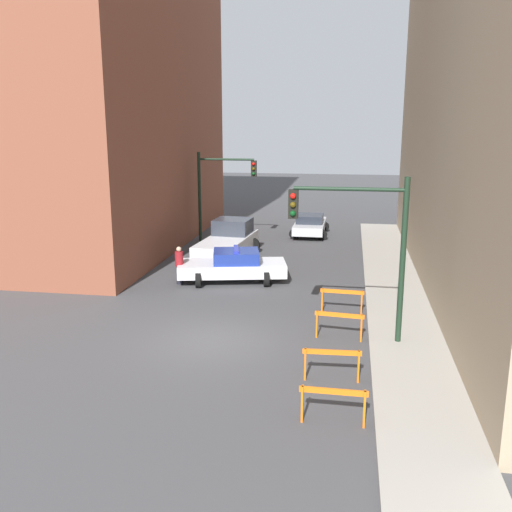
% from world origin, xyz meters
% --- Properties ---
extents(ground_plane, '(120.00, 120.00, 0.00)m').
position_xyz_m(ground_plane, '(0.00, 0.00, 0.00)').
color(ground_plane, '#424244').
extents(sidewalk_right, '(2.40, 44.00, 0.12)m').
position_xyz_m(sidewalk_right, '(6.20, 0.00, 0.06)').
color(sidewalk_right, '#9E998E').
rests_on(sidewalk_right, ground_plane).
extents(building_corner_left, '(14.00, 20.00, 24.72)m').
position_xyz_m(building_corner_left, '(-12.00, 14.00, 12.36)').
color(building_corner_left, brown).
rests_on(building_corner_left, ground_plane).
extents(traffic_light_near, '(3.64, 0.35, 5.20)m').
position_xyz_m(traffic_light_near, '(4.73, 0.63, 3.53)').
color(traffic_light_near, black).
rests_on(traffic_light_near, sidewalk_right).
extents(traffic_light_far, '(3.44, 0.35, 5.20)m').
position_xyz_m(traffic_light_far, '(-3.30, 15.10, 3.40)').
color(traffic_light_far, black).
rests_on(traffic_light_far, ground_plane).
extents(police_car, '(4.99, 2.98, 1.52)m').
position_xyz_m(police_car, '(-0.74, 6.92, 0.72)').
color(police_car, white).
rests_on(police_car, ground_plane).
extents(white_truck, '(2.95, 5.56, 1.90)m').
position_xyz_m(white_truck, '(-1.91, 11.31, 0.91)').
color(white_truck, silver).
rests_on(white_truck, ground_plane).
extents(parked_car_near, '(2.29, 4.31, 1.31)m').
position_xyz_m(parked_car_near, '(1.83, 17.96, 0.67)').
color(parked_car_near, silver).
rests_on(parked_car_near, ground_plane).
extents(pedestrian_crossing, '(0.36, 0.36, 1.66)m').
position_xyz_m(pedestrian_crossing, '(-2.97, 6.19, 0.86)').
color(pedestrian_crossing, black).
rests_on(pedestrian_crossing, ground_plane).
extents(barrier_front, '(1.60, 0.18, 0.90)m').
position_xyz_m(barrier_front, '(4.02, -4.63, 0.62)').
color(barrier_front, orange).
rests_on(barrier_front, ground_plane).
extents(barrier_mid, '(1.60, 0.24, 0.90)m').
position_xyz_m(barrier_mid, '(3.91, -2.33, 0.62)').
color(barrier_mid, orange).
rests_on(barrier_mid, ground_plane).
extents(barrier_back, '(1.60, 0.31, 0.90)m').
position_xyz_m(barrier_back, '(4.04, 0.78, 0.62)').
color(barrier_back, orange).
rests_on(barrier_back, ground_plane).
extents(barrier_corner, '(1.60, 0.25, 0.90)m').
position_xyz_m(barrier_corner, '(4.08, 3.40, 0.62)').
color(barrier_corner, orange).
rests_on(barrier_corner, ground_plane).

